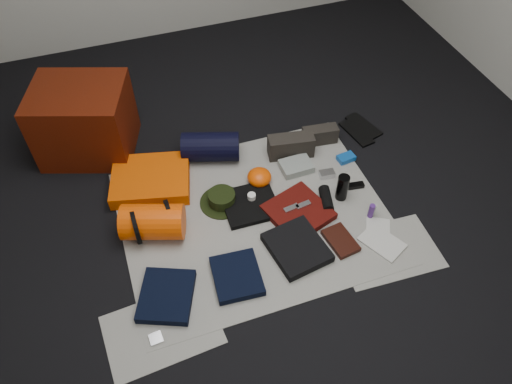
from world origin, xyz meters
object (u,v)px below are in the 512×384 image
object	(u,v)px
sleeping_pad	(151,180)
stuff_sack	(153,222)
navy_duffel	(211,147)
paperback_book	(341,241)
red_cabinet	(84,121)
water_bottle	(342,187)
compact_camera	(327,174)

from	to	relation	value
sleeping_pad	stuff_sack	size ratio (longest dim) A/B	1.36
sleeping_pad	navy_duffel	size ratio (longest dim) A/B	1.30
paperback_book	stuff_sack	bearing A→B (deg)	149.08
red_cabinet	water_bottle	world-z (taller)	red_cabinet
navy_duffel	stuff_sack	bearing A→B (deg)	-115.85
red_cabinet	sleeping_pad	size ratio (longest dim) A/B	1.20
stuff_sack	water_bottle	size ratio (longest dim) A/B	1.96
sleeping_pad	paperback_book	world-z (taller)	sleeping_pad
red_cabinet	compact_camera	world-z (taller)	red_cabinet
sleeping_pad	navy_duffel	world-z (taller)	navy_duffel
water_bottle	stuff_sack	bearing A→B (deg)	174.58
navy_duffel	compact_camera	size ratio (longest dim) A/B	3.85
water_bottle	paperback_book	size ratio (longest dim) A/B	0.85
stuff_sack	compact_camera	size ratio (longest dim) A/B	3.67
water_bottle	navy_duffel	bearing A→B (deg)	137.62
navy_duffel	water_bottle	size ratio (longest dim) A/B	2.06
water_bottle	compact_camera	size ratio (longest dim) A/B	1.87
sleeping_pad	stuff_sack	distance (m)	0.41
compact_camera	navy_duffel	bearing A→B (deg)	155.14
navy_duffel	water_bottle	world-z (taller)	navy_duffel
water_bottle	compact_camera	world-z (taller)	water_bottle
red_cabinet	compact_camera	xyz separation A→B (m)	(1.43, -0.79, -0.22)
stuff_sack	water_bottle	bearing A→B (deg)	-5.42
red_cabinet	paperback_book	world-z (taller)	red_cabinet
navy_duffel	compact_camera	bearing A→B (deg)	-13.70
red_cabinet	stuff_sack	bearing A→B (deg)	-54.38
stuff_sack	navy_duffel	bearing A→B (deg)	45.73
sleeping_pad	water_bottle	size ratio (longest dim) A/B	2.67
compact_camera	paperback_book	xyz separation A→B (m)	(-0.15, -0.52, -0.00)
red_cabinet	navy_duffel	distance (m)	0.85
sleeping_pad	navy_duffel	xyz separation A→B (m)	(0.44, 0.11, 0.05)
stuff_sack	compact_camera	bearing A→B (deg)	4.23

